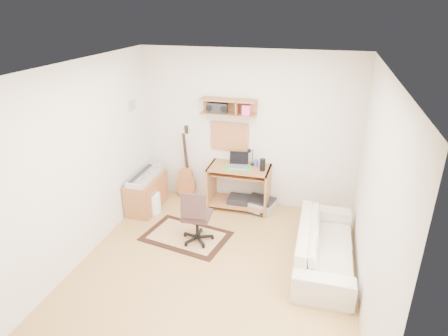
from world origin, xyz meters
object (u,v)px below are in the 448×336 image
(task_chair, at_px, (197,215))
(cabinet, at_px, (147,193))
(sofa, at_px, (326,239))
(printer, at_px, (260,204))
(desk, at_px, (239,187))

(task_chair, distance_m, cabinet, 1.39)
(cabinet, bearing_deg, sofa, -15.12)
(task_chair, distance_m, sofa, 1.81)
(sofa, bearing_deg, cabinet, 74.88)
(task_chair, height_order, printer, task_chair)
(cabinet, xyz_separation_m, printer, (1.88, 0.43, -0.19))
(printer, distance_m, sofa, 1.66)
(cabinet, bearing_deg, task_chair, -33.22)
(task_chair, distance_m, printer, 1.44)
(task_chair, bearing_deg, sofa, -6.16)
(task_chair, xyz_separation_m, printer, (0.72, 1.19, -0.35))
(cabinet, distance_m, sofa, 3.07)
(desk, relative_size, sofa, 0.54)
(cabinet, xyz_separation_m, sofa, (2.96, -0.80, 0.09))
(task_chair, height_order, cabinet, task_chair)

